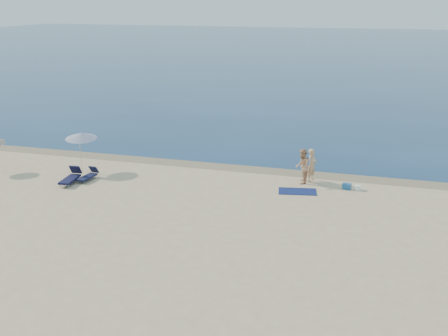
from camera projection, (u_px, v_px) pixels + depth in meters
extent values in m
cube|color=navy|center=(350.00, 51.00, 107.93)|extent=(240.00, 160.00, 0.01)
cube|color=#847254|center=(244.00, 168.00, 34.08)|extent=(240.00, 1.60, 0.00)
imported|color=tan|center=(312.00, 165.00, 31.49)|extent=(0.63, 0.79, 1.88)
imported|color=tan|center=(302.00, 166.00, 31.12)|extent=(0.81, 1.01, 1.96)
cube|color=#0F194C|center=(297.00, 191.00, 30.01)|extent=(2.17, 1.46, 0.03)
cube|color=white|center=(358.00, 188.00, 30.22)|extent=(0.37, 0.34, 0.26)
cube|color=#1C599B|center=(347.00, 186.00, 30.40)|extent=(0.49, 0.40, 0.31)
cylinder|color=silver|center=(81.00, 154.00, 33.26)|extent=(0.14, 0.24, 2.18)
cone|color=white|center=(81.00, 136.00, 33.13)|extent=(2.49, 2.51, 0.51)
sphere|color=silver|center=(81.00, 133.00, 33.07)|extent=(0.06, 0.06, 0.06)
cube|color=black|center=(70.00, 179.00, 31.24)|extent=(0.81, 1.74, 0.11)
cube|color=black|center=(76.00, 170.00, 31.94)|extent=(0.66, 0.48, 0.54)
cylinder|color=#A5A5AD|center=(74.00, 182.00, 31.24)|extent=(0.03, 0.03, 0.25)
cube|color=#131636|center=(87.00, 177.00, 31.77)|extent=(0.65, 1.44, 0.09)
cube|color=#131636|center=(94.00, 169.00, 32.30)|extent=(0.54, 0.39, 0.45)
cylinder|color=#A5A5AD|center=(90.00, 179.00, 31.72)|extent=(0.03, 0.03, 0.20)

